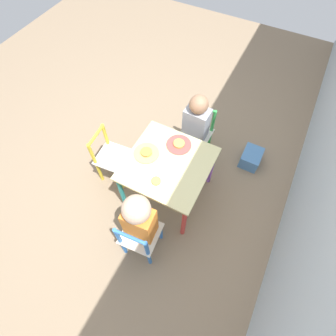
{
  "coord_description": "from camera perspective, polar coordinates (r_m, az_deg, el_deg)",
  "views": [
    {
      "loc": [
        0.93,
        0.48,
        2.11
      ],
      "look_at": [
        0.0,
        0.0,
        0.41
      ],
      "focal_mm": 28.0,
      "sensor_mm": 36.0,
      "label": 1
    }
  ],
  "objects": [
    {
      "name": "ground_plane",
      "position": [
        2.36,
        0.0,
        -5.27
      ],
      "size": [
        6.0,
        6.0,
        0.0
      ],
      "primitive_type": "plane",
      "color": "#8C755B"
    },
    {
      "name": "kids_table",
      "position": [
        1.99,
        0.0,
        0.06
      ],
      "size": [
        0.61,
        0.61,
        0.49
      ],
      "color": "beige",
      "rests_on": "ground_plane"
    },
    {
      "name": "chair_green",
      "position": [
        2.4,
        6.22,
        7.44
      ],
      "size": [
        0.27,
        0.27,
        0.53
      ],
      "rotation": [
        0.0,
        0.0,
        1.53
      ],
      "color": "silver",
      "rests_on": "ground_plane"
    },
    {
      "name": "chair_blue",
      "position": [
        1.94,
        -6.2,
        -14.72
      ],
      "size": [
        0.28,
        0.28,
        0.53
      ],
      "rotation": [
        0.0,
        0.0,
        -1.49
      ],
      "color": "silver",
      "rests_on": "ground_plane"
    },
    {
      "name": "chair_yellow",
      "position": [
        2.28,
        -12.3,
        2.3
      ],
      "size": [
        0.28,
        0.28,
        0.53
      ],
      "rotation": [
        0.0,
        0.0,
        -3.06
      ],
      "color": "silver",
      "rests_on": "ground_plane"
    },
    {
      "name": "child_left",
      "position": [
        2.23,
        5.94,
        9.21
      ],
      "size": [
        0.21,
        0.21,
        0.73
      ],
      "rotation": [
        0.0,
        0.0,
        1.53
      ],
      "color": "#4C608E",
      "rests_on": "ground_plane"
    },
    {
      "name": "child_right",
      "position": [
        1.76,
        -5.99,
        -11.03
      ],
      "size": [
        0.23,
        0.21,
        0.76
      ],
      "rotation": [
        0.0,
        0.0,
        -1.49
      ],
      "color": "#7A6B5B",
      "rests_on": "ground_plane"
    },
    {
      "name": "plate_left",
      "position": [
        2.02,
        2.39,
        5.16
      ],
      "size": [
        0.19,
        0.19,
        0.03
      ],
      "color": "#E54C47",
      "rests_on": "kids_table"
    },
    {
      "name": "plate_right",
      "position": [
        1.84,
        -2.61,
        -2.99
      ],
      "size": [
        0.15,
        0.15,
        0.03
      ],
      "color": "white",
      "rests_on": "kids_table"
    },
    {
      "name": "plate_front",
      "position": [
        1.98,
        -4.74,
        3.31
      ],
      "size": [
        0.19,
        0.19,
        0.03
      ],
      "color": "#EADB66",
      "rests_on": "kids_table"
    },
    {
      "name": "storage_bin",
      "position": [
        2.58,
        17.61,
        2.14
      ],
      "size": [
        0.22,
        0.17,
        0.14
      ],
      "color": "#4C7FB7",
      "rests_on": "ground_plane"
    }
  ]
}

